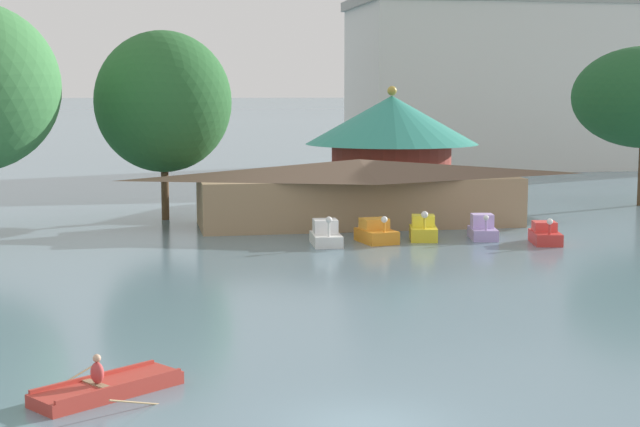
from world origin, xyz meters
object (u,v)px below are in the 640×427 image
(pedal_boat_white, at_px, (326,235))
(boathouse, at_px, (359,191))
(shoreline_tree_mid, at_px, (163,102))
(background_building_block, at_px, (540,84))
(pedal_boat_red, at_px, (545,235))
(green_roof_pavilion, at_px, (392,139))
(rowboat_with_rower, at_px, (107,388))
(pedal_boat_lavender, at_px, (483,229))
(pedal_boat_orange, at_px, (376,233))
(pedal_boat_yellow, at_px, (423,230))

(pedal_boat_white, xyz_separation_m, boathouse, (3.43, 7.20, 1.58))
(shoreline_tree_mid, distance_m, background_building_block, 54.80)
(pedal_boat_red, bearing_deg, green_roof_pavilion, -159.04)
(rowboat_with_rower, height_order, shoreline_tree_mid, shoreline_tree_mid)
(pedal_boat_lavender, xyz_separation_m, green_roof_pavilion, (-0.45, 18.28, 4.08))
(green_roof_pavilion, height_order, shoreline_tree_mid, shoreline_tree_mid)
(green_roof_pavilion, bearing_deg, pedal_boat_orange, -107.16)
(pedal_boat_yellow, height_order, green_roof_pavilion, green_roof_pavilion)
(pedal_boat_white, distance_m, pedal_boat_orange, 2.86)
(rowboat_with_rower, relative_size, background_building_block, 0.10)
(rowboat_with_rower, height_order, background_building_block, background_building_block)
(pedal_boat_yellow, xyz_separation_m, pedal_boat_lavender, (3.37, -0.21, -0.02))
(pedal_boat_orange, distance_m, green_roof_pavilion, 19.72)
(rowboat_with_rower, height_order, pedal_boat_white, pedal_boat_white)
(pedal_boat_orange, relative_size, boathouse, 0.13)
(rowboat_with_rower, height_order, pedal_boat_yellow, pedal_boat_yellow)
(pedal_boat_yellow, bearing_deg, green_roof_pavilion, -176.17)
(pedal_boat_lavender, relative_size, green_roof_pavilion, 0.21)
(rowboat_with_rower, xyz_separation_m, pedal_boat_red, (22.41, 22.37, 0.26))
(pedal_boat_red, relative_size, boathouse, 0.13)
(pedal_boat_white, relative_size, boathouse, 0.13)
(pedal_boat_red, height_order, shoreline_tree_mid, shoreline_tree_mid)
(boathouse, bearing_deg, pedal_boat_yellow, -71.46)
(shoreline_tree_mid, bearing_deg, pedal_boat_yellow, -38.83)
(pedal_boat_orange, height_order, green_roof_pavilion, green_roof_pavilion)
(boathouse, bearing_deg, rowboat_with_rower, -114.28)
(shoreline_tree_mid, bearing_deg, pedal_boat_lavender, -33.38)
(pedal_boat_red, distance_m, green_roof_pavilion, 21.16)
(rowboat_with_rower, xyz_separation_m, boathouse, (14.12, 31.31, 1.90))
(green_roof_pavilion, bearing_deg, boathouse, -113.83)
(pedal_boat_lavender, bearing_deg, background_building_block, 164.15)
(pedal_boat_white, xyz_separation_m, shoreline_tree_mid, (-8.16, 11.77, 6.96))
(pedal_boat_white, bearing_deg, shoreline_tree_mid, -141.96)
(rowboat_with_rower, xyz_separation_m, pedal_boat_lavender, (19.67, 24.59, 0.32))
(green_roof_pavilion, relative_size, shoreline_tree_mid, 1.06)
(rowboat_with_rower, relative_size, pedal_boat_lavender, 1.60)
(rowboat_with_rower, bearing_deg, background_building_block, 23.30)
(rowboat_with_rower, relative_size, pedal_boat_red, 1.49)
(pedal_boat_lavender, relative_size, pedal_boat_red, 0.93)
(rowboat_with_rower, xyz_separation_m, pedal_boat_orange, (13.54, 24.44, 0.31))
(pedal_boat_yellow, xyz_separation_m, boathouse, (-2.18, 6.51, 1.56))
(pedal_boat_red, bearing_deg, pedal_boat_orange, -90.99)
(pedal_boat_yellow, bearing_deg, rowboat_with_rower, -20.31)
(pedal_boat_orange, xyz_separation_m, shoreline_tree_mid, (-11.00, 11.45, 6.97))
(pedal_boat_orange, distance_m, pedal_boat_yellow, 2.79)
(rowboat_with_rower, distance_m, pedal_boat_red, 31.66)
(boathouse, bearing_deg, pedal_boat_lavender, -50.44)
(boathouse, xyz_separation_m, shoreline_tree_mid, (-11.59, 4.57, 5.38))
(pedal_boat_white, xyz_separation_m, pedal_boat_lavender, (8.98, 0.48, 0.00))
(pedal_boat_yellow, relative_size, pedal_boat_red, 0.91)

